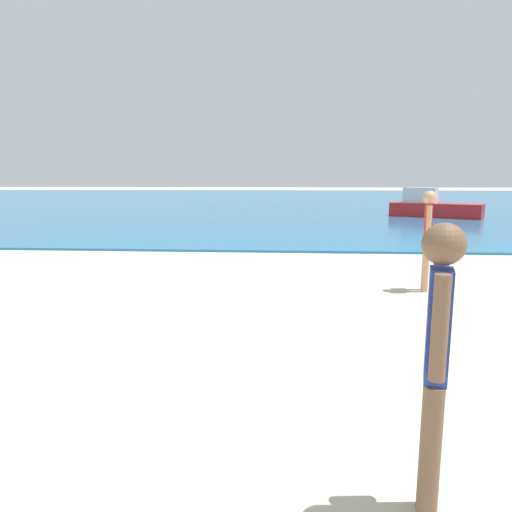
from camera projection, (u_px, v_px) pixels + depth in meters
name	position (u px, v px, depth m)	size (l,w,h in m)	color
water	(276.00, 199.00, 40.70)	(160.00, 60.00, 0.06)	#1E6B9E
person_standing	(436.00, 357.00, 2.30)	(0.21, 0.35, 1.57)	brown
person_distant	(427.00, 235.00, 7.23)	(0.21, 0.36, 1.59)	tan
boat_near	(432.00, 207.00, 20.88)	(4.02, 2.96, 1.32)	red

